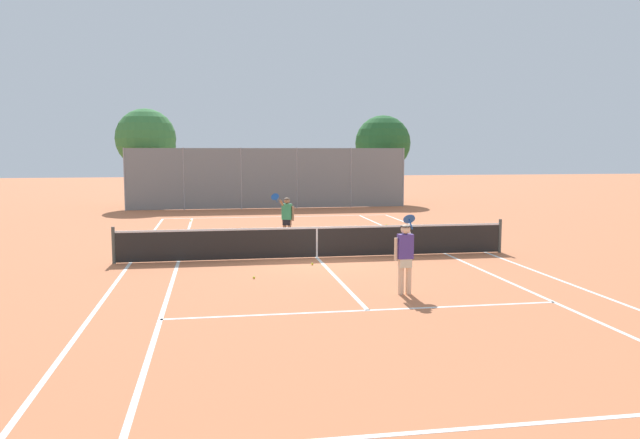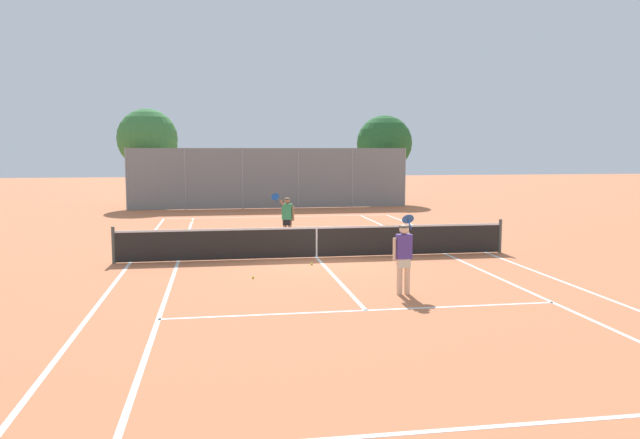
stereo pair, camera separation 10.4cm
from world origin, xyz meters
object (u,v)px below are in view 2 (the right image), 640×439
player_near_side (404,254)px  loose_tennis_ball_0 (253,277)px  tree_behind_right (386,145)px  loose_tennis_ball_2 (387,225)px  player_far_left (287,217)px  loose_tennis_ball_1 (312,264)px  tennis_net (317,241)px  tree_behind_left (150,141)px  loose_tennis_ball_3 (192,221)px

player_near_side → loose_tennis_ball_0: player_near_side is taller
player_near_side → tree_behind_right: bearing=75.6°
loose_tennis_ball_0 → loose_tennis_ball_2: 12.08m
player_far_left → loose_tennis_ball_1: player_far_left is taller
tennis_net → tree_behind_left: (-6.75, 18.66, 3.29)m
tennis_net → loose_tennis_ball_1: (-0.33, -1.20, -0.48)m
player_near_side → player_far_left: (-1.72, 8.40, 0.00)m
player_far_left → tree_behind_right: (7.88, 15.68, 2.68)m
tennis_net → tree_behind_right: (7.34, 18.97, 3.09)m
loose_tennis_ball_1 → loose_tennis_ball_3: (-3.80, 11.69, 0.00)m
loose_tennis_ball_0 → loose_tennis_ball_3: size_ratio=1.00×
loose_tennis_ball_1 → loose_tennis_ball_2: bearing=61.9°
loose_tennis_ball_2 → tree_behind_left: (-11.03, 11.23, 3.76)m
player_far_left → loose_tennis_ball_3: 8.11m
player_near_side → loose_tennis_ball_2: 12.95m
loose_tennis_ball_2 → tree_behind_left: bearing=134.5°
tennis_net → loose_tennis_ball_0: (-2.09, -2.83, -0.48)m
loose_tennis_ball_1 → tree_behind_left: (-6.42, 19.86, 3.76)m
player_near_side → loose_tennis_ball_1: 4.29m
loose_tennis_ball_3 → player_near_side: bearing=-71.2°
tennis_net → loose_tennis_ball_3: bearing=111.5°
tennis_net → loose_tennis_ball_0: bearing=-126.5°
loose_tennis_ball_2 → player_far_left: bearing=-139.3°
loose_tennis_ball_2 → player_near_side: bearing=-103.9°
loose_tennis_ball_0 → tree_behind_left: size_ratio=0.01×
player_far_left → loose_tennis_ball_3: player_far_left is taller
loose_tennis_ball_3 → tennis_net: bearing=-68.5°
tree_behind_left → tree_behind_right: 14.10m
loose_tennis_ball_0 → tree_behind_left: bearing=102.2°
loose_tennis_ball_2 → tree_behind_left: tree_behind_left is taller
loose_tennis_ball_3 → tree_behind_right: size_ratio=0.01×
tree_behind_right → loose_tennis_ball_1: bearing=-110.8°
tree_behind_left → tree_behind_right: bearing=1.2°
tennis_net → player_near_side: 5.26m
player_far_left → loose_tennis_ball_2: player_far_left is taller
loose_tennis_ball_3 → tree_behind_left: (-2.62, 8.17, 3.76)m
tree_behind_left → player_far_left: bearing=-68.0°
tennis_net → loose_tennis_ball_3: size_ratio=181.82×
loose_tennis_ball_1 → tree_behind_right: (7.67, 20.16, 3.57)m
tennis_net → loose_tennis_ball_2: (4.28, 7.43, -0.48)m
player_far_left → tennis_net: bearing=-80.7°
tennis_net → player_near_side: (1.18, -5.11, 0.42)m
tennis_net → tree_behind_right: bearing=68.8°
loose_tennis_ball_1 → tree_behind_right: tree_behind_right is taller
loose_tennis_ball_1 → tree_behind_right: bearing=69.2°
tree_behind_left → loose_tennis_ball_1: bearing=-72.1°
player_near_side → tree_behind_left: bearing=108.5°
player_near_side → loose_tennis_ball_2: bearing=76.1°
tennis_net → player_far_left: (-0.54, 3.29, 0.42)m
player_near_side → tennis_net: bearing=103.0°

